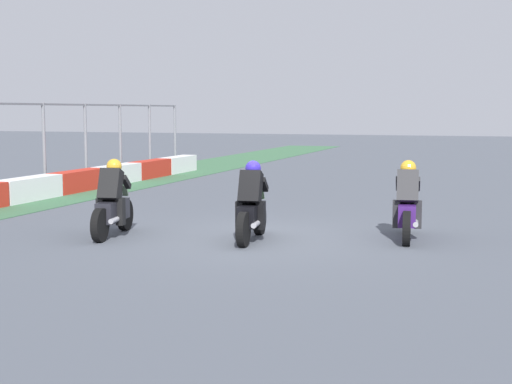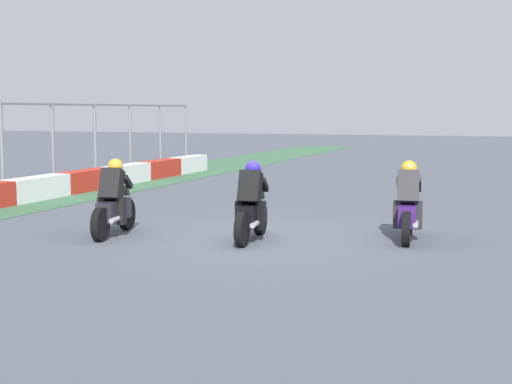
% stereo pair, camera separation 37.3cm
% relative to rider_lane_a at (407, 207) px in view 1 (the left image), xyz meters
% --- Properties ---
extents(ground_plane, '(120.00, 120.00, 0.00)m').
position_rel_rider_lane_a_xyz_m(ground_plane, '(-0.83, 2.69, -0.62)').
color(ground_plane, '#4B515A').
extents(rider_lane_a, '(2.04, 0.58, 1.51)m').
position_rel_rider_lane_a_xyz_m(rider_lane_a, '(0.00, 0.00, 0.00)').
color(rider_lane_a, black).
rests_on(rider_lane_a, ground_plane).
extents(rider_lane_b, '(2.04, 0.57, 1.51)m').
position_rel_rider_lane_a_xyz_m(rider_lane_b, '(-1.07, 2.77, 0.00)').
color(rider_lane_b, black).
rests_on(rider_lane_b, ground_plane).
extents(rider_lane_c, '(2.04, 0.61, 1.51)m').
position_rel_rider_lane_a_xyz_m(rider_lane_c, '(-1.46, 5.50, 0.00)').
color(rider_lane_c, black).
rests_on(rider_lane_c, ground_plane).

